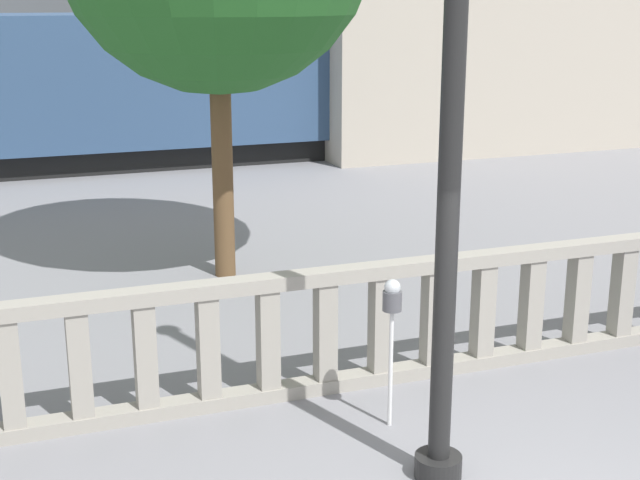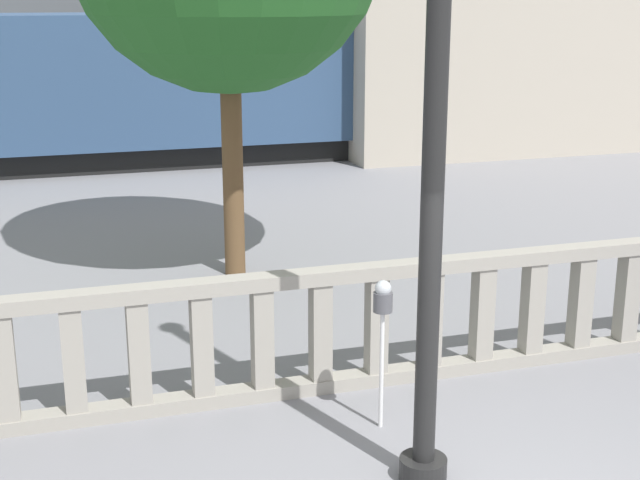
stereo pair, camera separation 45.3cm
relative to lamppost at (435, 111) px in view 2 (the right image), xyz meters
name	(u,v)px [view 2 (the right image)]	position (x,y,z in m)	size (l,w,h in m)	color
balustrade	(376,325)	(0.30, 1.93, -2.45)	(12.96, 0.24, 1.31)	gray
lamppost	(435,111)	(0.00, 0.00, 0.00)	(0.40, 0.40, 6.43)	black
parking_meter	(383,309)	(0.00, 1.00, -1.93)	(0.18, 0.18, 1.45)	silver
train_near	(298,81)	(3.34, 15.48, -1.26)	(21.50, 3.13, 4.11)	black
train_far	(45,48)	(-2.57, 27.80, -1.02)	(23.15, 3.01, 4.59)	black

